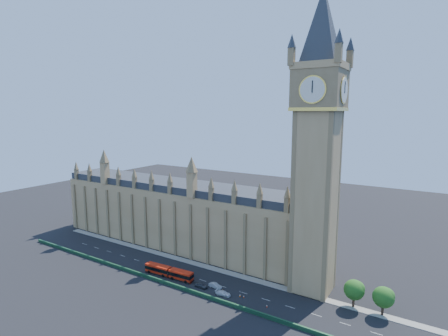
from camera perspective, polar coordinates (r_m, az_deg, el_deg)
The scene contains 15 objects.
ground at distance 129.52m, azimuth -5.00°, elevation -17.38°, with size 400.00×400.00×0.00m, color black.
palace_westminster at distance 155.12m, azimuth -7.62°, elevation -7.41°, with size 120.00×20.00×28.00m.
elizabeth_tower at distance 111.28m, azimuth 15.17°, elevation 7.19°, with size 20.59×20.59×105.00m.
bridge_parapet at distance 122.98m, azimuth -7.65°, elevation -18.63°, with size 160.00×0.60×1.20m, color #1E4C2D.
kerb_north at distance 136.44m, azimuth -2.51°, elevation -15.88°, with size 160.00×3.00×0.16m, color gray.
tree_east_near at distance 116.31m, azimuth 20.60°, elevation -18.07°, with size 6.00×6.00×8.50m.
tree_east_far at distance 115.35m, azimuth 24.71°, elevation -18.57°, with size 6.00×6.00×8.50m.
red_bus at distance 130.41m, azimuth -9.00°, elevation -16.42°, with size 19.51×4.14×3.29m.
car_grey at distance 122.62m, azimuth -3.77°, elevation -18.56°, with size 1.82×4.53×1.54m, color #3B3C42.
car_silver at distance 122.21m, azimuth -1.44°, elevation -18.65°, with size 1.62×4.65×1.53m, color #A4A7AC.
car_white at distance 117.87m, azimuth -0.17°, elevation -19.77°, with size 2.05×5.04×1.46m, color white.
cone_a at distance 117.14m, azimuth 3.24°, elevation -20.22°, with size 0.49×0.49×0.64m.
cone_b at distance 112.91m, azimuth 7.01°, elevation -21.48°, with size 0.41×0.41×0.65m.
cone_c at distance 120.23m, azimuth -0.19°, elevation -19.37°, with size 0.46×0.46×0.68m.
cone_d at distance 117.41m, azimuth 2.63°, elevation -20.09°, with size 0.66×0.66×0.80m.
Camera 1 is at (70.14, -92.51, 57.44)m, focal length 28.00 mm.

